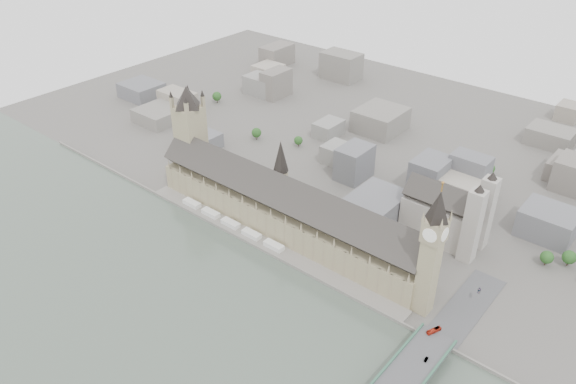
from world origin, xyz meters
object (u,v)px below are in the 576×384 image
Objects in this scene: red_bus_north at (434,330)px; car_silver at (426,359)px; palace_of_westminster at (285,209)px; elizabeth_tower at (432,245)px; victoria_tower at (190,131)px; car_approach at (479,291)px; westminster_abbey at (447,215)px.

red_bus_north is 25.80m from car_silver.
red_bus_north is at bearing -12.85° from palace_of_westminster.
red_bus_north reaches higher than car_silver.
car_silver is at bearing -60.10° from elizabeth_tower.
victoria_tower is 291.05m from car_approach.
elizabeth_tower is at bearing -72.71° from westminster_abbey.
victoria_tower is at bearing 177.04° from palace_of_westminster.
westminster_abbey reaches higher than car_silver.
elizabeth_tower reaches higher than westminster_abbey.
car_silver is at bearing -50.35° from red_bus_north.
victoria_tower is (-260.00, 18.00, -2.88)m from elizabeth_tower.
red_bus_north is (47.91, -111.52, -13.31)m from westminster_abbey.
victoria_tower is 244.79m from westminster_abbey.
victoria_tower is (-122.00, 6.30, 32.50)m from palace_of_westminster.
elizabeth_tower reaches higher than palace_of_westminster.
westminster_abbey is 13.11× the size of car_approach.
elizabeth_tower is at bearing -3.96° from victoria_tower.
westminster_abbey is at bearing 124.25° from car_approach.
westminster_abbey is 122.10m from red_bus_north.
red_bus_north is (280.84, -42.52, -43.44)m from victoria_tower.
car_silver is (166.30, -60.90, -11.73)m from palace_of_westminster.
palace_of_westminster is at bearing 175.15° from elizabeth_tower.
elizabeth_tower is at bearing -4.85° from palace_of_westminster.
victoria_tower reaches higher than car_silver.
westminster_abbey is (110.92, 75.30, 2.38)m from palace_of_westminster.
red_bus_north is at bearing -49.64° from elizabeth_tower.
elizabeth_tower is (138.00, -11.70, 35.38)m from palace_of_westminster.
elizabeth_tower is 20.72× the size of car_approach.
westminster_abbey is at bearing 136.09° from red_bus_north.
palace_of_westminster is at bearing 153.22° from car_silver.
elizabeth_tower reaches higher than car_silver.
car_approach reaches higher than car_silver.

